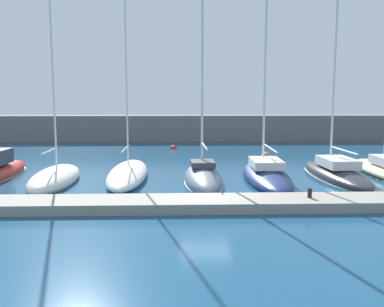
# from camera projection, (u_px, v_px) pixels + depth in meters

# --- Properties ---
(ground_plane) EXTENTS (120.00, 120.00, 0.00)m
(ground_plane) POSITION_uv_depth(u_px,v_px,m) (205.00, 202.00, 20.28)
(ground_plane) COLOR navy
(dock_pier) EXTENTS (38.82, 2.23, 0.46)m
(dock_pier) POSITION_uv_depth(u_px,v_px,m) (207.00, 203.00, 19.03)
(dock_pier) COLOR gray
(dock_pier) RESTS_ON ground_plane
(breakwater_seawall) EXTENTS (108.00, 3.38, 2.99)m
(breakwater_seawall) POSITION_uv_depth(u_px,v_px,m) (189.00, 128.00, 48.87)
(breakwater_seawall) COLOR slate
(breakwater_seawall) RESTS_ON ground_plane
(sailboat_ivory_third) EXTENTS (2.46, 7.31, 13.99)m
(sailboat_ivory_third) POSITION_uv_depth(u_px,v_px,m) (55.00, 178.00, 24.48)
(sailboat_ivory_third) COLOR silver
(sailboat_ivory_third) RESTS_ON ground_plane
(sailboat_white_fourth) EXTENTS (2.37, 9.48, 15.08)m
(sailboat_white_fourth) POSITION_uv_depth(u_px,v_px,m) (128.00, 173.00, 25.86)
(sailboat_white_fourth) COLOR white
(sailboat_white_fourth) RESTS_ON ground_plane
(sailboat_slate_fifth) EXTENTS (2.35, 7.16, 14.71)m
(sailboat_slate_fifth) POSITION_uv_depth(u_px,v_px,m) (203.00, 177.00, 24.71)
(sailboat_slate_fifth) COLOR slate
(sailboat_slate_fifth) RESTS_ON ground_plane
(sailboat_navy_sixth) EXTENTS (2.94, 9.37, 16.64)m
(sailboat_navy_sixth) POSITION_uv_depth(u_px,v_px,m) (266.00, 174.00, 25.59)
(sailboat_navy_sixth) COLOR navy
(sailboat_navy_sixth) RESTS_ON ground_plane
(sailboat_charcoal_seventh) EXTENTS (2.66, 9.34, 16.04)m
(sailboat_charcoal_seventh) POSITION_uv_depth(u_px,v_px,m) (335.00, 172.00, 26.15)
(sailboat_charcoal_seventh) COLOR #2D2D33
(sailboat_charcoal_seventh) RESTS_ON ground_plane
(mooring_buoy_red) EXTENTS (0.71, 0.71, 0.71)m
(mooring_buoy_red) POSITION_uv_depth(u_px,v_px,m) (173.00, 149.00, 41.14)
(mooring_buoy_red) COLOR red
(mooring_buoy_red) RESTS_ON ground_plane
(mooring_buoy_orange) EXTENTS (0.84, 0.84, 0.84)m
(mooring_buoy_orange) POSITION_uv_depth(u_px,v_px,m) (266.00, 157.00, 35.67)
(mooring_buoy_orange) COLOR orange
(mooring_buoy_orange) RESTS_ON ground_plane
(dock_bollard) EXTENTS (0.20, 0.20, 0.44)m
(dock_bollard) POSITION_uv_depth(u_px,v_px,m) (310.00, 193.00, 19.12)
(dock_bollard) COLOR black
(dock_bollard) RESTS_ON dock_pier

